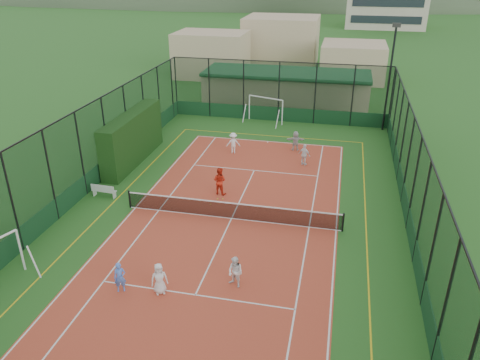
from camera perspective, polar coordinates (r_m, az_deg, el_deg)
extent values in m
plane|color=#2B6121|center=(24.97, -1.04, -4.74)|extent=(300.00, 300.00, 0.00)
cube|color=#B23A27|center=(24.97, -1.04, -4.73)|extent=(11.17, 23.97, 0.01)
cube|color=black|center=(32.26, -12.95, 5.02)|extent=(1.13, 7.56, 3.31)
imported|color=white|center=(19.78, -9.82, -11.76)|extent=(0.81, 0.72, 1.40)
imported|color=#5181E7|center=(20.24, -14.43, -11.41)|extent=(0.58, 0.49, 1.34)
imported|color=white|center=(19.85, -0.57, -11.16)|extent=(0.85, 0.79, 1.41)
imported|color=white|center=(33.07, -0.83, 4.54)|extent=(1.09, 0.81, 1.51)
imported|color=white|center=(31.38, 7.86, 3.07)|extent=(0.93, 0.69, 1.46)
imported|color=silver|center=(33.84, 6.79, 4.78)|extent=(1.38, 0.66, 1.43)
imported|color=red|center=(27.21, -2.52, -0.10)|extent=(0.93, 0.80, 1.65)
sphere|color=#CCE033|center=(26.89, -2.11, -2.31)|extent=(0.07, 0.07, 0.07)
sphere|color=#CCE033|center=(26.35, -3.61, -2.96)|extent=(0.07, 0.07, 0.07)
sphere|color=#CCE033|center=(26.91, -2.75, -2.30)|extent=(0.07, 0.07, 0.07)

